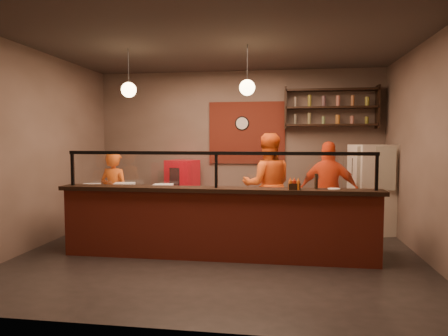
% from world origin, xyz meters
% --- Properties ---
extents(floor, '(6.00, 6.00, 0.00)m').
position_xyz_m(floor, '(0.00, 0.00, 0.00)').
color(floor, black).
rests_on(floor, ground).
extents(ceiling, '(6.00, 6.00, 0.00)m').
position_xyz_m(ceiling, '(0.00, 0.00, 3.20)').
color(ceiling, '#39312C').
rests_on(ceiling, wall_back).
extents(wall_back, '(6.00, 0.00, 6.00)m').
position_xyz_m(wall_back, '(0.00, 2.50, 1.60)').
color(wall_back, '#715D52').
rests_on(wall_back, floor).
extents(wall_left, '(0.00, 5.00, 5.00)m').
position_xyz_m(wall_left, '(-3.00, 0.00, 1.60)').
color(wall_left, '#715D52').
rests_on(wall_left, floor).
extents(wall_right, '(0.00, 5.00, 5.00)m').
position_xyz_m(wall_right, '(3.00, 0.00, 1.60)').
color(wall_right, '#715D52').
rests_on(wall_right, floor).
extents(wall_front, '(6.00, 0.00, 6.00)m').
position_xyz_m(wall_front, '(0.00, -2.50, 1.60)').
color(wall_front, '#715D52').
rests_on(wall_front, floor).
extents(brick_patch, '(1.60, 0.04, 1.30)m').
position_xyz_m(brick_patch, '(0.20, 2.47, 1.90)').
color(brick_patch, maroon).
rests_on(brick_patch, wall_back).
extents(service_counter, '(4.60, 0.25, 1.00)m').
position_xyz_m(service_counter, '(0.00, -0.30, 0.50)').
color(service_counter, maroon).
rests_on(service_counter, floor).
extents(counter_ledge, '(4.70, 0.37, 0.06)m').
position_xyz_m(counter_ledge, '(0.00, -0.30, 1.03)').
color(counter_ledge, black).
rests_on(counter_ledge, service_counter).
extents(worktop_cabinet, '(4.60, 0.75, 0.85)m').
position_xyz_m(worktop_cabinet, '(0.00, 0.20, 0.42)').
color(worktop_cabinet, gray).
rests_on(worktop_cabinet, floor).
extents(worktop, '(4.60, 0.75, 0.05)m').
position_xyz_m(worktop, '(0.00, 0.20, 0.88)').
color(worktop, white).
rests_on(worktop, worktop_cabinet).
extents(sneeze_guard, '(4.50, 0.05, 0.52)m').
position_xyz_m(sneeze_guard, '(0.00, -0.30, 1.37)').
color(sneeze_guard, white).
rests_on(sneeze_guard, counter_ledge).
extents(wall_shelving, '(1.84, 0.28, 0.85)m').
position_xyz_m(wall_shelving, '(1.90, 2.32, 2.40)').
color(wall_shelving, black).
rests_on(wall_shelving, wall_back).
extents(wall_clock, '(0.30, 0.04, 0.30)m').
position_xyz_m(wall_clock, '(0.10, 2.46, 2.10)').
color(wall_clock, black).
rests_on(wall_clock, wall_back).
extents(pendant_left, '(0.24, 0.24, 0.77)m').
position_xyz_m(pendant_left, '(-1.50, 0.20, 2.55)').
color(pendant_left, black).
rests_on(pendant_left, ceiling).
extents(pendant_right, '(0.24, 0.24, 0.77)m').
position_xyz_m(pendant_right, '(0.40, 0.20, 2.55)').
color(pendant_right, black).
rests_on(pendant_right, ceiling).
extents(cook_left, '(0.62, 0.47, 1.55)m').
position_xyz_m(cook_left, '(-2.05, 0.83, 0.77)').
color(cook_left, '#CA5113').
rests_on(cook_left, floor).
extents(cook_mid, '(1.00, 0.82, 1.87)m').
position_xyz_m(cook_mid, '(0.69, 1.20, 0.93)').
color(cook_mid, '#DA5114').
rests_on(cook_mid, floor).
extents(cook_right, '(1.07, 0.60, 1.72)m').
position_xyz_m(cook_right, '(1.75, 1.12, 0.86)').
color(cook_right, red).
rests_on(cook_right, floor).
extents(fridge, '(0.83, 0.80, 1.66)m').
position_xyz_m(fridge, '(2.60, 1.74, 0.83)').
color(fridge, beige).
rests_on(fridge, floor).
extents(red_cooler, '(0.70, 0.67, 1.33)m').
position_xyz_m(red_cooler, '(-1.12, 2.15, 0.67)').
color(red_cooler, red).
rests_on(red_cooler, floor).
extents(pizza_dough, '(0.67, 0.67, 0.01)m').
position_xyz_m(pizza_dough, '(0.95, 0.27, 0.91)').
color(pizza_dough, '#F0E1CB').
rests_on(pizza_dough, worktop).
extents(prep_tub_a, '(0.37, 0.32, 0.16)m').
position_xyz_m(prep_tub_a, '(-1.58, 0.16, 0.98)').
color(prep_tub_a, silver).
rests_on(prep_tub_a, worktop).
extents(prep_tub_b, '(0.33, 0.29, 0.13)m').
position_xyz_m(prep_tub_b, '(-2.15, 0.16, 0.97)').
color(prep_tub_b, silver).
rests_on(prep_tub_b, worktop).
extents(prep_tub_c, '(0.34, 0.29, 0.15)m').
position_xyz_m(prep_tub_c, '(-0.92, 0.10, 0.98)').
color(prep_tub_c, white).
rests_on(prep_tub_c, worktop).
extents(rolling_pin, '(0.33, 0.11, 0.06)m').
position_xyz_m(rolling_pin, '(-1.88, 0.15, 0.93)').
color(rolling_pin, yellow).
rests_on(rolling_pin, worktop).
extents(condiment_caddy, '(0.17, 0.14, 0.09)m').
position_xyz_m(condiment_caddy, '(1.11, -0.36, 1.10)').
color(condiment_caddy, black).
rests_on(condiment_caddy, counter_ledge).
extents(pepper_mill, '(0.06, 0.06, 0.21)m').
position_xyz_m(pepper_mill, '(1.42, -0.23, 1.17)').
color(pepper_mill, black).
rests_on(pepper_mill, counter_ledge).
extents(small_plate, '(0.22, 0.22, 0.01)m').
position_xyz_m(small_plate, '(1.66, -0.25, 1.07)').
color(small_plate, silver).
rests_on(small_plate, counter_ledge).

